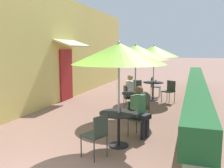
# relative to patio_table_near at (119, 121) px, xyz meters

# --- Properties ---
(cafe_facade_wall) EXTENTS (0.98, 14.04, 4.20)m
(cafe_facade_wall) POSITION_rel_patio_table_near_xyz_m (-3.67, 4.72, 1.52)
(cafe_facade_wall) COLOR #E0CC6B
(cafe_facade_wall) RESTS_ON ground_plane
(planter_hedge) EXTENTS (0.60, 13.04, 1.01)m
(planter_hedge) POSITION_rel_patio_table_near_xyz_m (1.63, 4.75, -0.03)
(planter_hedge) COLOR tan
(planter_hedge) RESTS_ON ground_plane
(patio_table_near) EXTENTS (0.84, 0.84, 0.75)m
(patio_table_near) POSITION_rel_patio_table_near_xyz_m (0.00, 0.00, 0.00)
(patio_table_near) COLOR black
(patio_table_near) RESTS_ON ground_plane
(patio_umbrella_near) EXTENTS (2.00, 2.00, 2.29)m
(patio_umbrella_near) POSITION_rel_patio_table_near_xyz_m (0.00, 0.00, 1.46)
(patio_umbrella_near) COLOR #B7B7BC
(patio_umbrella_near) RESTS_ON ground_plane
(cafe_chair_near_left) EXTENTS (0.52, 0.52, 0.87)m
(cafe_chair_near_left) POSITION_rel_patio_table_near_xyz_m (0.22, 0.73, -0.05)
(cafe_chair_near_left) COLOR #384238
(cafe_chair_near_left) RESTS_ON ground_plane
(seated_patron_near_left) EXTENTS (0.49, 0.45, 1.25)m
(seated_patron_near_left) POSITION_rel_patio_table_near_xyz_m (0.33, 0.69, 0.12)
(seated_patron_near_left) COLOR #23232D
(seated_patron_near_left) RESTS_ON ground_plane
(cafe_chair_near_right) EXTENTS (0.52, 0.52, 0.87)m
(cafe_chair_near_right) POSITION_rel_patio_table_near_xyz_m (-0.22, -0.73, -0.05)
(cafe_chair_near_right) COLOR #384238
(cafe_chair_near_right) RESTS_ON ground_plane
(coffee_cup_near) EXTENTS (0.07, 0.07, 0.09)m
(coffee_cup_near) POSITION_rel_patio_table_near_xyz_m (-0.02, 0.13, 0.23)
(coffee_cup_near) COLOR #B73D3D
(coffee_cup_near) RESTS_ON patio_table_near
(patio_table_mid) EXTENTS (0.84, 0.84, 0.75)m
(patio_table_mid) POSITION_rel_patio_table_near_xyz_m (-0.20, 2.50, 0.00)
(patio_table_mid) COLOR black
(patio_table_mid) RESTS_ON ground_plane
(patio_umbrella_mid) EXTENTS (2.00, 2.00, 2.29)m
(patio_umbrella_mid) POSITION_rel_patio_table_near_xyz_m (-0.20, 2.50, 1.46)
(patio_umbrella_mid) COLOR #B7B7BC
(patio_umbrella_mid) RESTS_ON ground_plane
(cafe_chair_mid_left) EXTENTS (0.53, 0.53, 0.87)m
(cafe_chair_mid_left) POSITION_rel_patio_table_near_xyz_m (-0.61, 3.15, -0.05)
(cafe_chair_mid_left) COLOR #384238
(cafe_chair_mid_left) RESTS_ON ground_plane
(seated_patron_mid_left) EXTENTS (0.50, 0.46, 1.25)m
(seated_patron_mid_left) POSITION_rel_patio_table_near_xyz_m (-0.51, 3.20, 0.12)
(seated_patron_mid_left) COLOR #23232D
(seated_patron_mid_left) RESTS_ON ground_plane
(cafe_chair_mid_right) EXTENTS (0.53, 0.53, 0.87)m
(cafe_chair_mid_right) POSITION_rel_patio_table_near_xyz_m (0.20, 1.85, -0.05)
(cafe_chair_mid_right) COLOR #384238
(cafe_chair_mid_right) RESTS_ON ground_plane
(coffee_cup_mid) EXTENTS (0.07, 0.07, 0.09)m
(coffee_cup_mid) POSITION_rel_patio_table_near_xyz_m (-0.13, 2.57, 0.23)
(coffee_cup_mid) COLOR #B73D3D
(coffee_cup_mid) RESTS_ON patio_table_mid
(patio_table_far) EXTENTS (0.84, 0.84, 0.75)m
(patio_table_far) POSITION_rel_patio_table_near_xyz_m (-0.06, 5.26, 0.00)
(patio_table_far) COLOR black
(patio_table_far) RESTS_ON ground_plane
(patio_umbrella_far) EXTENTS (2.00, 2.00, 2.29)m
(patio_umbrella_far) POSITION_rel_patio_table_near_xyz_m (-0.06, 5.26, 1.46)
(patio_umbrella_far) COLOR #B7B7BC
(patio_umbrella_far) RESTS_ON ground_plane
(cafe_chair_far_left) EXTENTS (0.40, 0.40, 0.87)m
(cafe_chair_far_left) POSITION_rel_patio_table_near_xyz_m (-0.14, 6.02, -0.05)
(cafe_chair_far_left) COLOR #384238
(cafe_chair_far_left) RESTS_ON ground_plane
(cafe_chair_far_right) EXTENTS (0.55, 0.55, 0.87)m
(cafe_chair_far_right) POSITION_rel_patio_table_near_xyz_m (-0.69, 4.81, -0.05)
(cafe_chair_far_right) COLOR #384238
(cafe_chair_far_right) RESTS_ON ground_plane
(cafe_chair_far_back) EXTENTS (0.55, 0.55, 0.87)m
(cafe_chair_far_back) POSITION_rel_patio_table_near_xyz_m (0.63, 4.94, -0.05)
(cafe_chair_far_back) COLOR #384238
(cafe_chair_far_back) RESTS_ON ground_plane
(coffee_cup_far) EXTENTS (0.07, 0.07, 0.09)m
(coffee_cup_far) POSITION_rel_patio_table_near_xyz_m (0.02, 5.31, 0.23)
(coffee_cup_far) COLOR white
(coffee_cup_far) RESTS_ON patio_table_far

